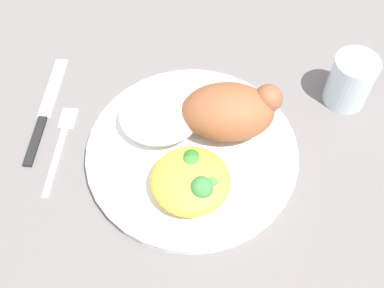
% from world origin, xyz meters
% --- Properties ---
extents(ground_plane, '(2.00, 2.00, 0.00)m').
position_xyz_m(ground_plane, '(0.00, 0.00, 0.00)').
color(ground_plane, slate).
extents(plate, '(0.28, 0.28, 0.02)m').
position_xyz_m(plate, '(0.00, 0.00, 0.01)').
color(plate, white).
rests_on(plate, ground_plane).
extents(roasted_chicken, '(0.13, 0.08, 0.07)m').
position_xyz_m(roasted_chicken, '(0.05, 0.04, 0.05)').
color(roasted_chicken, '#955432').
rests_on(roasted_chicken, plate).
extents(rice_pile, '(0.11, 0.09, 0.04)m').
position_xyz_m(rice_pile, '(-0.04, 0.04, 0.04)').
color(rice_pile, white).
rests_on(rice_pile, plate).
extents(mac_cheese_with_broccoli, '(0.10, 0.10, 0.04)m').
position_xyz_m(mac_cheese_with_broccoli, '(0.00, -0.06, 0.04)').
color(mac_cheese_with_broccoli, gold).
rests_on(mac_cheese_with_broccoli, plate).
extents(fork, '(0.02, 0.14, 0.01)m').
position_xyz_m(fork, '(-0.18, 0.01, 0.00)').
color(fork, silver).
rests_on(fork, ground_plane).
extents(knife, '(0.03, 0.19, 0.01)m').
position_xyz_m(knife, '(-0.21, 0.05, 0.00)').
color(knife, black).
rests_on(knife, ground_plane).
extents(water_glass, '(0.06, 0.06, 0.08)m').
position_xyz_m(water_glass, '(0.22, 0.10, 0.04)').
color(water_glass, silver).
rests_on(water_glass, ground_plane).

